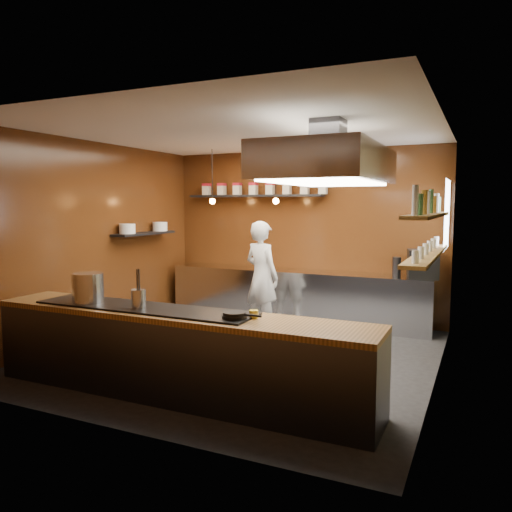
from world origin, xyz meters
The scene contains 26 objects.
floor centered at (0.00, 0.00, 0.00)m, with size 5.00×5.00×0.00m, color black.
back_wall centered at (0.00, 2.50, 1.50)m, with size 5.00×5.00×0.00m, color #39190A.
left_wall centered at (-2.50, 0.00, 1.50)m, with size 5.00×5.00×0.00m, color #39190A.
right_wall centered at (2.50, 0.00, 1.50)m, with size 5.00×5.00×0.00m, color #4C472B.
ceiling centered at (0.00, 0.00, 3.00)m, with size 5.00×5.00×0.00m, color silver.
window_pane centered at (2.45, 1.70, 1.90)m, with size 1.00×1.00×0.00m, color white.
prep_counter centered at (0.00, 2.17, 0.45)m, with size 4.60×0.65×0.90m, color silver.
pass_counter centered at (0.00, -1.60, 0.47)m, with size 4.40×0.72×0.94m.
tin_shelf centered at (-0.90, 2.36, 2.20)m, with size 2.60×0.26×0.04m, color black.
plate_shelf centered at (-2.34, 1.00, 1.55)m, with size 0.30×1.40×0.04m, color black.
bottle_shelf_upper centered at (2.34, 0.30, 1.92)m, with size 0.26×2.80×0.04m, color olive.
bottle_shelf_lower centered at (2.34, 0.30, 1.45)m, with size 0.26×2.80×0.04m, color olive.
extractor_hood centered at (1.30, -0.40, 2.51)m, with size 1.20×2.00×0.72m.
pendant_left centered at (-1.40, 1.70, 2.15)m, with size 0.10×0.10×0.95m.
pendant_right centered at (-0.20, 1.70, 2.15)m, with size 0.10×0.10×0.95m.
storage_tins centered at (-0.75, 2.36, 2.33)m, with size 2.43×0.13×0.22m.
plate_stacks centered at (-2.34, 1.00, 1.65)m, with size 0.26×1.16×0.16m.
bottles centered at (2.34, 0.30, 2.06)m, with size 0.06×2.66×0.24m.
wine_glasses centered at (2.34, 0.30, 1.53)m, with size 0.07×2.37×0.13m.
stockpot_large centered at (-1.11, -1.66, 1.11)m, with size 0.34×0.34×0.33m, color #BABDC2.
stockpot_small centered at (-1.17, -1.62, 1.10)m, with size 0.34×0.34×0.31m, color #B0B3B7.
utensil_crock centered at (-0.40, -1.67, 1.04)m, with size 0.16×0.16×0.20m, color silver.
frying_pan centered at (0.76, -1.67, 0.97)m, with size 0.42×0.25×0.06m.
butter_jar centered at (0.90, -1.53, 0.96)m, with size 0.09×0.09×0.08m, color yellow.
espresso_machine centered at (2.10, 2.11, 1.12)m, with size 0.45×0.42×0.45m, color black.
chef centered at (-0.26, 1.27, 0.89)m, with size 0.65×0.43×1.79m, color white.
Camera 1 is at (2.95, -5.94, 2.05)m, focal length 35.00 mm.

